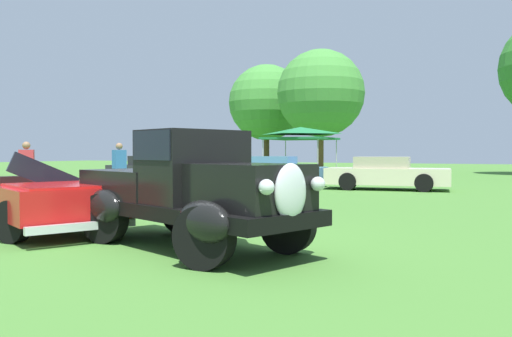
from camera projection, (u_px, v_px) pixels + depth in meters
The scene contains 11 objects.
ground_plane at pixel (195, 244), 7.93m from camera, with size 120.00×120.00×0.00m, color #42752D.
feature_pickup_truck at pixel (190, 188), 7.61m from camera, with size 4.39×2.88×1.70m.
neighbor_convertible at pixel (42, 197), 9.39m from camera, with size 4.54×3.34×1.40m.
show_car_charcoal at pixel (157, 169), 24.13m from camera, with size 4.73×2.41×1.22m.
show_car_skyblue at pixel (275, 172), 21.06m from camera, with size 4.11×2.10×1.22m.
show_car_cream at pixel (386, 174), 19.39m from camera, with size 4.59×2.22×1.22m.
spectator_between_cars at pixel (119, 167), 17.01m from camera, with size 0.34×0.45×1.69m.
spectator_by_row at pixel (27, 169), 14.99m from camera, with size 0.46×0.45×1.69m.
canopy_tent_left_field at pixel (301, 132), 27.58m from camera, with size 3.30×3.30×2.71m.
treeline_far_left at pixel (267, 103), 41.49m from camera, with size 5.97×5.97×8.30m.
treeline_mid_left at pixel (321, 93), 35.90m from camera, with size 5.97×5.97×8.40m.
Camera 1 is at (4.32, -6.67, 1.39)m, focal length 36.90 mm.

